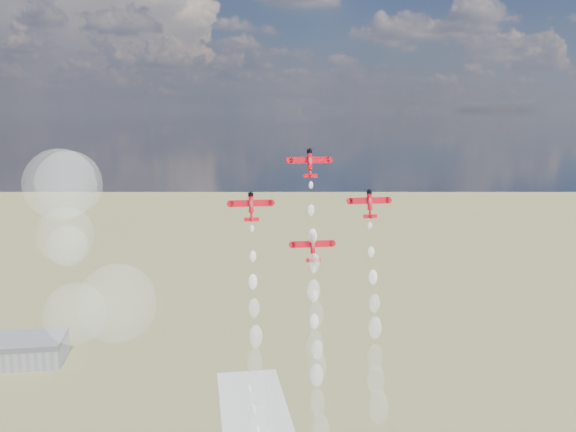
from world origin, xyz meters
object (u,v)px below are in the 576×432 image
at_px(plane_right, 370,203).
at_px(plane_slot, 313,247).
at_px(plane_lead, 310,163).
at_px(plane_left, 251,206).
at_px(hangar, 15,351).

height_order(plane_right, plane_slot, plane_right).
height_order(plane_lead, plane_left, plane_lead).
distance_m(plane_lead, plane_left, 18.79).
relative_size(plane_right, plane_slot, 1.00).
distance_m(hangar, plane_slot, 233.74).
bearing_deg(plane_left, plane_right, 0.00).
xyz_separation_m(plane_left, plane_slot, (15.39, -2.37, -10.51)).
height_order(plane_left, plane_slot, plane_left).
xyz_separation_m(hangar, plane_lead, (125.73, -170.07, 111.97)).
height_order(plane_lead, plane_right, plane_lead).
height_order(hangar, plane_right, plane_right).
bearing_deg(plane_slot, hangar, 125.73).
bearing_deg(plane_right, hangar, 129.30).
distance_m(hangar, plane_left, 228.47).
bearing_deg(plane_slot, plane_left, 171.27).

